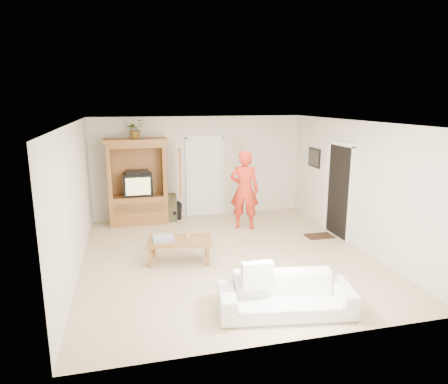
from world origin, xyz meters
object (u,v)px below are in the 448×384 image
(sofa, at_px, (286,295))
(coffee_table, at_px, (180,242))
(armoire, at_px, (139,187))
(man, at_px, (244,190))

(sofa, height_order, coffee_table, sofa)
(armoire, bearing_deg, sofa, -69.56)
(armoire, distance_m, coffee_table, 2.85)
(armoire, height_order, sofa, armoire)
(armoire, height_order, man, armoire)
(man, relative_size, coffee_table, 1.45)
(armoire, height_order, coffee_table, armoire)
(man, bearing_deg, coffee_table, 65.16)
(man, distance_m, sofa, 4.02)
(coffee_table, bearing_deg, armoire, 113.19)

